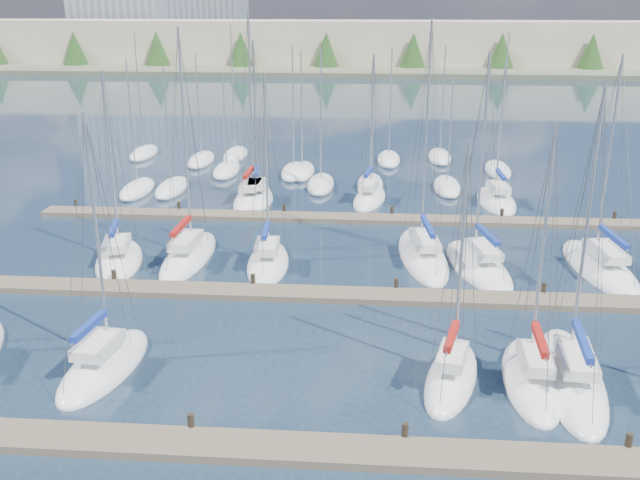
# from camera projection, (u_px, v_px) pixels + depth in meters

# --- Properties ---
(ground) EXTENTS (400.00, 400.00, 0.00)m
(ground) POSITION_uv_depth(u_px,v_px,m) (352.00, 140.00, 80.36)
(ground) COLOR #233547
(ground) RESTS_ON ground
(dock_near) EXTENTS (44.00, 1.93, 1.10)m
(dock_near) POSITION_uv_depth(u_px,v_px,m) (294.00, 449.00, 25.73)
(dock_near) COLOR #6B5E4C
(dock_near) RESTS_ON ground
(dock_mid) EXTENTS (44.00, 1.93, 1.10)m
(dock_mid) POSITION_uv_depth(u_px,v_px,m) (323.00, 294.00, 38.90)
(dock_mid) COLOR #6B5E4C
(dock_mid) RESTS_ON ground
(dock_far) EXTENTS (44.00, 1.93, 1.10)m
(dock_far) POSITION_uv_depth(u_px,v_px,m) (337.00, 218.00, 52.08)
(dock_far) COLOR #6B5E4C
(dock_far) RESTS_ON ground
(sailboat_f) EXTENTS (3.46, 9.51, 13.23)m
(sailboat_f) POSITION_uv_depth(u_px,v_px,m) (571.00, 377.00, 30.47)
(sailboat_f) COLOR white
(sailboat_f) RESTS_ON ground
(sailboat_m) EXTENTS (3.91, 9.92, 13.29)m
(sailboat_m) POSITION_uv_depth(u_px,v_px,m) (600.00, 267.00, 42.68)
(sailboat_m) COLOR white
(sailboat_m) RESTS_ON ground
(sailboat_e) EXTENTS (2.74, 7.36, 11.77)m
(sailboat_e) POSITION_uv_depth(u_px,v_px,m) (531.00, 379.00, 30.33)
(sailboat_e) COLOR white
(sailboat_e) RESTS_ON ground
(sailboat_n) EXTENTS (2.69, 8.60, 15.34)m
(sailboat_n) POSITION_uv_depth(u_px,v_px,m) (252.00, 198.00, 57.03)
(sailboat_n) COLOR white
(sailboat_n) RESTS_ON ground
(sailboat_c) EXTENTS (3.39, 7.29, 11.98)m
(sailboat_c) POSITION_uv_depth(u_px,v_px,m) (104.00, 365.00, 31.45)
(sailboat_c) COLOR white
(sailboat_c) RESTS_ON ground
(sailboat_h) EXTENTS (4.31, 7.64, 12.29)m
(sailboat_h) POSITION_uv_depth(u_px,v_px,m) (119.00, 260.00, 43.86)
(sailboat_h) COLOR white
(sailboat_h) RESTS_ON ground
(sailboat_o) EXTENTS (3.39, 7.16, 13.11)m
(sailboat_o) POSITION_uv_depth(u_px,v_px,m) (257.00, 197.00, 57.22)
(sailboat_o) COLOR white
(sailboat_o) RESTS_ON ground
(sailboat_l) EXTENTS (4.60, 9.34, 13.44)m
(sailboat_l) POSITION_uv_depth(u_px,v_px,m) (478.00, 266.00, 42.92)
(sailboat_l) COLOR white
(sailboat_l) RESTS_ON ground
(sailboat_j) EXTENTS (2.91, 7.26, 12.20)m
(sailboat_j) POSITION_uv_depth(u_px,v_px,m) (268.00, 263.00, 43.39)
(sailboat_j) COLOR white
(sailboat_j) RESTS_ON ground
(sailboat_p) EXTENTS (3.41, 7.26, 12.10)m
(sailboat_p) POSITION_uv_depth(u_px,v_px,m) (369.00, 198.00, 56.92)
(sailboat_p) COLOR white
(sailboat_p) RESTS_ON ground
(sailboat_k) EXTENTS (3.70, 10.34, 15.10)m
(sailboat_k) POSITION_uv_depth(u_px,v_px,m) (423.00, 255.00, 44.62)
(sailboat_k) COLOR white
(sailboat_k) RESTS_ON ground
(sailboat_q) EXTENTS (2.96, 7.93, 11.52)m
(sailboat_q) POSITION_uv_depth(u_px,v_px,m) (496.00, 200.00, 56.38)
(sailboat_q) COLOR white
(sailboat_q) RESTS_ON ground
(sailboat_d) EXTENTS (3.57, 6.85, 11.11)m
(sailboat_d) POSITION_uv_depth(u_px,v_px,m) (451.00, 377.00, 30.48)
(sailboat_d) COLOR white
(sailboat_d) RESTS_ON ground
(sailboat_i) EXTENTS (2.84, 9.13, 14.68)m
(sailboat_i) POSITION_uv_depth(u_px,v_px,m) (189.00, 256.00, 44.46)
(sailboat_i) COLOR white
(sailboat_i) RESTS_ON ground
(distant_boats) EXTENTS (36.93, 20.75, 13.30)m
(distant_boats) POSITION_uv_depth(u_px,v_px,m) (298.00, 171.00, 65.30)
(distant_boats) COLOR #9EA0A5
(distant_boats) RESTS_ON ground
(shoreline) EXTENTS (400.00, 60.00, 38.00)m
(shoreline) POSITION_uv_depth(u_px,v_px,m) (308.00, 30.00, 163.40)
(shoreline) COLOR #666B51
(shoreline) RESTS_ON ground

